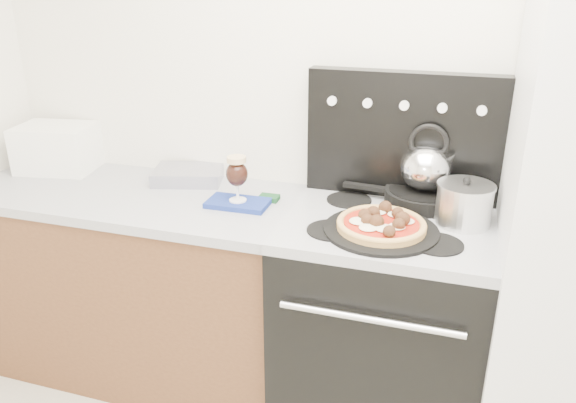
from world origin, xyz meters
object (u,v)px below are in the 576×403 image
at_px(stove_body, 381,330).
at_px(base_cabinet, 141,286).
at_px(tea_kettle, 427,163).
at_px(beer_glass, 237,179).
at_px(skillet, 423,197).
at_px(oven_mitt, 238,203).
at_px(stock_pot, 464,205).
at_px(pizza, 381,223).
at_px(pizza_pan, 381,230).
at_px(toaster_oven, 57,148).

bearing_deg(stove_body, base_cabinet, 178.70).
xyz_separation_m(base_cabinet, tea_kettle, (1.21, 0.18, 0.66)).
relative_size(beer_glass, skillet, 0.62).
relative_size(oven_mitt, skillet, 0.81).
bearing_deg(stock_pot, pizza, -149.47).
xyz_separation_m(beer_glass, pizza_pan, (0.59, -0.12, -0.09)).
relative_size(toaster_oven, oven_mitt, 1.37).
bearing_deg(beer_glass, tea_kettle, 15.63).
distance_m(pizza, stock_pot, 0.32).
distance_m(tea_kettle, stock_pot, 0.24).
bearing_deg(base_cabinet, pizza_pan, -6.79).
bearing_deg(beer_glass, stove_body, -1.11).
xyz_separation_m(pizza_pan, pizza, (0.00, 0.00, 0.03)).
relative_size(oven_mitt, tea_kettle, 1.10).
bearing_deg(pizza_pan, skillet, 69.44).
bearing_deg(pizza, stove_body, 82.47).
distance_m(stove_body, pizza, 0.53).
distance_m(base_cabinet, pizza, 1.22).
relative_size(stove_body, skillet, 2.89).
bearing_deg(toaster_oven, oven_mitt, -19.18).
bearing_deg(skillet, pizza_pan, -110.56).
bearing_deg(pizza, oven_mitt, 168.82).
relative_size(oven_mitt, pizza, 0.79).
bearing_deg(base_cabinet, stock_pot, 1.24).
bearing_deg(tea_kettle, pizza, -109.40).
bearing_deg(pizza_pan, pizza, 0.00).
distance_m(oven_mitt, pizza_pan, 0.60).
xyz_separation_m(pizza, skillet, (0.12, 0.31, -0.01)).
bearing_deg(stock_pot, tea_kettle, 134.39).
height_order(toaster_oven, pizza, toaster_oven).
xyz_separation_m(stove_body, oven_mitt, (-0.60, 0.01, 0.47)).
relative_size(stove_body, pizza, 2.83).
relative_size(toaster_oven, stock_pot, 1.72).
height_order(tea_kettle, stock_pot, tea_kettle).
relative_size(pizza, skillet, 1.02).
height_order(base_cabinet, stove_body, stove_body).
height_order(stove_body, pizza, pizza).
bearing_deg(beer_glass, skillet, 15.63).
xyz_separation_m(base_cabinet, toaster_oven, (-0.47, 0.15, 0.58)).
height_order(base_cabinet, pizza_pan, pizza_pan).
bearing_deg(oven_mitt, base_cabinet, 178.48).
relative_size(base_cabinet, pizza_pan, 3.58).
distance_m(skillet, tea_kettle, 0.14).
bearing_deg(beer_glass, pizza_pan, -11.18).
bearing_deg(toaster_oven, pizza_pan, -19.80).
xyz_separation_m(beer_glass, pizza, (0.59, -0.12, -0.06)).
bearing_deg(stock_pot, toaster_oven, 176.23).
height_order(base_cabinet, pizza, pizza).
relative_size(oven_mitt, beer_glass, 1.31).
height_order(beer_glass, skillet, beer_glass).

